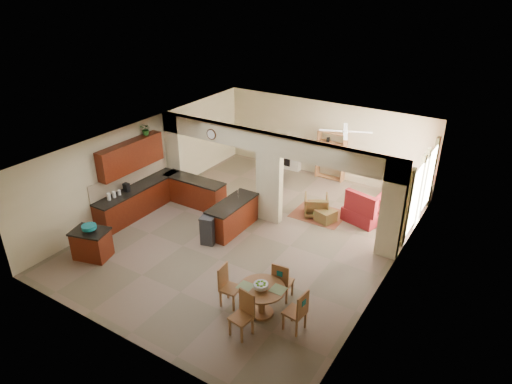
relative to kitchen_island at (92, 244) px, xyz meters
The scene contains 39 objects.
floor 4.45m from the kitchen_island, 47.89° to the left, with size 10.00×10.00×0.00m, color #796554.
ceiling 5.04m from the kitchen_island, 47.89° to the left, with size 10.00×10.00×0.00m, color white.
wall_back 8.86m from the kitchen_island, 70.26° to the left, with size 8.00×8.00×0.00m, color beige.
wall_front 3.57m from the kitchen_island, 29.89° to the right, with size 8.00×8.00×0.00m, color beige.
wall_left 3.58m from the kitchen_island, 107.31° to the left, with size 10.00×10.00×0.00m, color beige.
wall_right 7.77m from the kitchen_island, 25.26° to the left, with size 10.00×10.00×0.00m, color beige.
partition_left_pier 4.46m from the kitchen_island, 99.60° to the left, with size 0.60×0.25×2.80m, color beige.
partition_center_pier 5.27m from the kitchen_island, 55.27° to the left, with size 0.80×0.25×2.20m, color beige.
partition_right_pier 8.00m from the kitchen_island, 32.73° to the left, with size 0.60×0.25×2.80m, color beige.
partition_header 5.62m from the kitchen_island, 55.27° to the left, with size 8.00×0.25×0.60m, color beige.
kitchen_counter 3.06m from the kitchen_island, 95.37° to the left, with size 2.52×3.29×1.48m.
upper_cabinets 3.03m from the kitchen_island, 108.75° to the left, with size 0.35×2.40×0.90m, color #491108.
peninsula 3.97m from the kitchen_island, 53.23° to the left, with size 0.70×1.85×0.91m.
wall_clock 4.72m from the kitchen_island, 76.76° to the left, with size 0.34×0.34×0.03m, color #4A2B18.
rug 6.83m from the kitchen_island, 52.24° to the left, with size 1.60×1.30×0.01m, color brown.
fireplace 8.24m from the kitchen_island, 80.40° to the left, with size 1.60×0.35×1.20m.
shelving_unit 8.78m from the kitchen_island, 67.71° to the left, with size 1.00×0.32×1.80m, color brown.
window_a 8.95m from the kitchen_island, 38.83° to the left, with size 0.02×0.90×1.90m, color white.
window_b 10.10m from the kitchen_island, 46.39° to the left, with size 0.02×0.90×1.90m, color white.
glazed_door 9.49m from the kitchen_island, 42.84° to the left, with size 0.02×0.70×2.10m, color white.
drape_a_left 8.56m from the kitchen_island, 35.86° to the left, with size 0.10×0.28×2.30m, color #402319.
drape_a_right 9.31m from the kitchen_island, 41.88° to the left, with size 0.10×0.28×2.30m, color #402319.
drape_b_left 9.65m from the kitchen_island, 44.10° to the left, with size 0.10×0.28×2.30m, color #402319.
drape_b_right 10.51m from the kitchen_island, 48.81° to the left, with size 0.10×0.28×2.30m, color #402319.
ceiling_fan 8.01m from the kitchen_island, 54.57° to the left, with size 1.00×1.00×0.10m, color white.
kitchen_island is the anchor object (origin of this frame).
teal_bowl 0.50m from the kitchen_island, 17.94° to the right, with size 0.38×0.38×0.18m, color #127780.
trash_can 3.12m from the kitchen_island, 44.45° to the left, with size 0.37×0.31×0.78m, color #2C2B2E.
dining_table 5.06m from the kitchen_island, ahead, with size 1.05×1.05×0.72m.
fruit_bowl 5.07m from the kitchen_island, ahead, with size 0.32×0.32×0.17m, color #60B426.
sofa 9.34m from the kitchen_island, 47.77° to the left, with size 1.02×2.62×0.77m, color maroon.
chaise 7.94m from the kitchen_island, 46.32° to the left, with size 1.07×0.87×0.43m, color maroon.
armchair 6.71m from the kitchen_island, 52.41° to the left, with size 0.72×0.74×0.67m, color #97321B.
ottoman 6.82m from the kitchen_island, 48.51° to the left, with size 0.52×0.52×0.38m, color #97321B.
plant 3.95m from the kitchen_island, 104.74° to the left, with size 0.33×0.29×0.37m, color #1B4B14.
chair_north 5.30m from the kitchen_island, 12.58° to the left, with size 0.46×0.46×1.02m.
chair_east 5.98m from the kitchen_island, ahead, with size 0.46×0.46×1.02m.
chair_south 5.03m from the kitchen_island, ahead, with size 0.48×0.48×1.02m.
chair_west 4.20m from the kitchen_island, ahead, with size 0.45×0.45×1.02m.
Camera 1 is at (6.22, -9.69, 7.06)m, focal length 32.00 mm.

